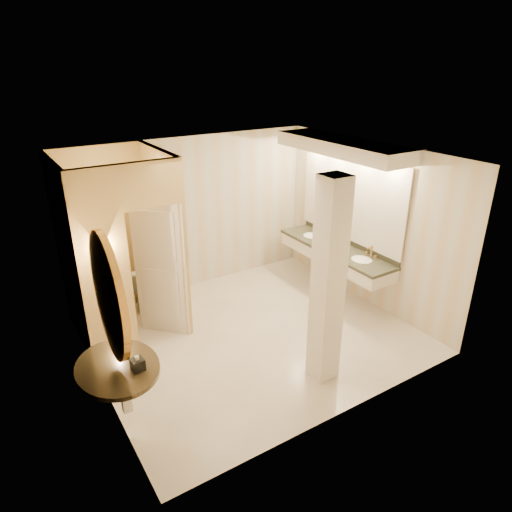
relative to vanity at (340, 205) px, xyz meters
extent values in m
plane|color=silver|center=(-1.98, -0.40, -1.63)|extent=(4.50, 4.50, 0.00)
plane|color=white|center=(-1.98, -0.40, 1.07)|extent=(4.50, 4.50, 0.00)
cube|color=beige|center=(-1.98, 1.60, -0.28)|extent=(4.50, 0.02, 2.70)
cube|color=beige|center=(-1.98, -2.40, -0.28)|extent=(4.50, 0.02, 2.70)
cube|color=beige|center=(-4.23, -0.40, -0.28)|extent=(0.02, 4.00, 2.70)
cube|color=beige|center=(0.27, -0.40, -0.28)|extent=(0.02, 4.00, 2.70)
cube|color=#DDC874|center=(-2.78, 0.85, -0.28)|extent=(0.10, 1.50, 2.70)
cube|color=#DDC874|center=(-3.90, 0.10, -0.28)|extent=(0.65, 0.10, 2.70)
cube|color=#DDC874|center=(-3.18, 0.10, 0.77)|extent=(0.80, 0.10, 0.60)
cube|color=silver|center=(-3.06, 0.39, -0.58)|extent=(0.59, 0.61, 2.10)
cylinder|color=#C3843E|center=(-3.90, 0.03, -0.08)|extent=(0.03, 0.03, 0.30)
cone|color=silver|center=(-3.90, 0.03, 0.12)|extent=(0.14, 0.14, 0.14)
cube|color=silver|center=(-0.03, 0.00, -0.90)|extent=(0.60, 2.35, 0.24)
cube|color=black|center=(-0.03, 0.00, -0.78)|extent=(0.64, 2.39, 0.05)
cube|color=black|center=(0.25, 0.00, -0.71)|extent=(0.03, 2.35, 0.10)
ellipsoid|color=white|center=(-0.03, -0.64, -0.80)|extent=(0.40, 0.44, 0.15)
cylinder|color=#C3843E|center=(0.17, -0.64, -0.67)|extent=(0.03, 0.03, 0.22)
ellipsoid|color=white|center=(-0.03, 0.64, -0.80)|extent=(0.40, 0.44, 0.15)
cylinder|color=#C3843E|center=(0.17, 0.64, -0.67)|extent=(0.03, 0.03, 0.22)
cube|color=white|center=(0.25, 0.00, 0.07)|extent=(0.03, 2.35, 1.40)
cube|color=silver|center=(-0.03, 0.00, 0.96)|extent=(0.75, 2.55, 0.22)
cylinder|color=black|center=(-4.21, -1.28, -0.78)|extent=(1.08, 1.08, 0.05)
cube|color=silver|center=(-4.17, -1.28, -1.08)|extent=(0.10, 0.10, 0.60)
cylinder|color=gold|center=(-4.19, -1.28, 0.07)|extent=(0.07, 1.08, 1.08)
cylinder|color=white|center=(-4.15, -1.28, 0.07)|extent=(0.02, 0.86, 0.86)
cube|color=silver|center=(-1.70, -1.71, -0.28)|extent=(0.31, 0.31, 2.70)
cube|color=black|center=(-4.04, -1.46, -0.69)|extent=(0.14, 0.14, 0.13)
imported|color=white|center=(-3.08, 1.35, -1.25)|extent=(0.59, 0.82, 0.76)
imported|color=beige|center=(-0.04, 0.25, -0.69)|extent=(0.06, 0.06, 0.12)
imported|color=silver|center=(-0.04, 0.17, -0.69)|extent=(0.10, 0.10, 0.12)
imported|color=#C6B28C|center=(-0.07, 0.31, -0.65)|extent=(0.08, 0.08, 0.20)
camera|label=1|loc=(-5.07, -5.43, 2.26)|focal=32.00mm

